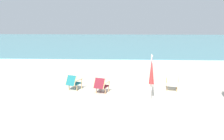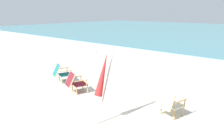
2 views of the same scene
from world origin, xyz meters
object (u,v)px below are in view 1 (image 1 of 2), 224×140
(beach_chair_mid_center, at_px, (73,82))
(umbrella_furled_red, at_px, (152,71))
(beach_chair_far_center, at_px, (101,85))
(beach_chair_back_right, at_px, (172,83))

(beach_chair_mid_center, xyz_separation_m, umbrella_furled_red, (3.71, -1.35, 0.91))
(beach_chair_mid_center, relative_size, beach_chair_far_center, 1.01)
(beach_chair_back_right, xyz_separation_m, beach_chair_far_center, (-3.51, -0.54, -0.00))
(beach_chair_mid_center, xyz_separation_m, beach_chair_far_center, (1.45, -0.44, -0.00))
(beach_chair_back_right, bearing_deg, beach_chair_mid_center, -178.88)
(beach_chair_far_center, bearing_deg, umbrella_furled_red, -21.89)
(beach_chair_back_right, xyz_separation_m, beach_chair_mid_center, (-4.96, -0.10, -0.00))
(beach_chair_back_right, xyz_separation_m, umbrella_furled_red, (-1.24, -1.45, 0.91))
(beach_chair_back_right, distance_m, umbrella_furled_red, 2.11)
(umbrella_furled_red, bearing_deg, beach_chair_far_center, 158.11)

